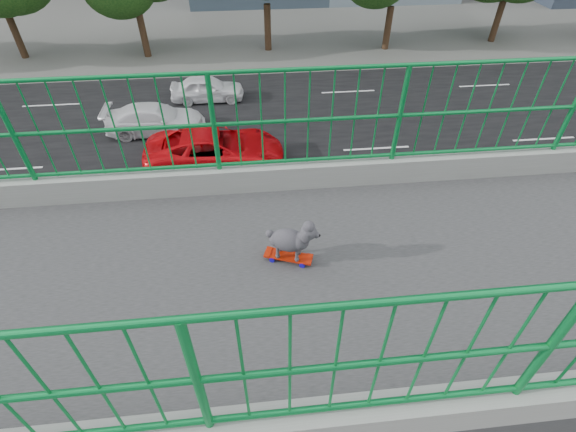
{
  "coord_description": "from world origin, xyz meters",
  "views": [
    {
      "loc": [
        2.52,
        2.37,
        9.96
      ],
      "look_at": [
        -0.72,
        2.71,
        7.11
      ],
      "focal_mm": 25.7,
      "sensor_mm": 36.0,
      "label": 1
    }
  ],
  "objects_px": {
    "skateboard": "(288,257)",
    "car_4": "(207,88)",
    "car_0": "(335,257)",
    "poodle": "(291,239)",
    "car_2": "(215,150)",
    "car_3": "(155,119)"
  },
  "relations": [
    {
      "from": "car_0",
      "to": "car_4",
      "type": "height_order",
      "value": "car_0"
    },
    {
      "from": "car_0",
      "to": "car_2",
      "type": "height_order",
      "value": "car_2"
    },
    {
      "from": "poodle",
      "to": "car_2",
      "type": "height_order",
      "value": "poodle"
    },
    {
      "from": "skateboard",
      "to": "car_2",
      "type": "bearing_deg",
      "value": -152.08
    },
    {
      "from": "car_0",
      "to": "car_3",
      "type": "height_order",
      "value": "car_3"
    },
    {
      "from": "car_2",
      "to": "car_4",
      "type": "height_order",
      "value": "car_2"
    },
    {
      "from": "car_0",
      "to": "car_4",
      "type": "bearing_deg",
      "value": -160.78
    },
    {
      "from": "car_2",
      "to": "car_4",
      "type": "xyz_separation_m",
      "value": [
        -6.4,
        -0.62,
        -0.14
      ]
    },
    {
      "from": "skateboard",
      "to": "car_0",
      "type": "relative_size",
      "value": 0.13
    },
    {
      "from": "car_0",
      "to": "car_2",
      "type": "bearing_deg",
      "value": -149.01
    },
    {
      "from": "skateboard",
      "to": "car_0",
      "type": "bearing_deg",
      "value": -179.93
    },
    {
      "from": "skateboard",
      "to": "car_3",
      "type": "height_order",
      "value": "skateboard"
    },
    {
      "from": "skateboard",
      "to": "poodle",
      "type": "relative_size",
      "value": 0.99
    },
    {
      "from": "car_3",
      "to": "poodle",
      "type": "bearing_deg",
      "value": -163.0
    },
    {
      "from": "skateboard",
      "to": "car_3",
      "type": "bearing_deg",
      "value": -143.49
    },
    {
      "from": "poodle",
      "to": "car_2",
      "type": "relative_size",
      "value": 0.09
    },
    {
      "from": "skateboard",
      "to": "poodle",
      "type": "height_order",
      "value": "poodle"
    },
    {
      "from": "skateboard",
      "to": "car_4",
      "type": "height_order",
      "value": "skateboard"
    },
    {
      "from": "poodle",
      "to": "car_0",
      "type": "height_order",
      "value": "poodle"
    },
    {
      "from": "car_4",
      "to": "poodle",
      "type": "bearing_deg",
      "value": -172.56
    },
    {
      "from": "car_3",
      "to": "skateboard",
      "type": "bearing_deg",
      "value": -163.07
    },
    {
      "from": "poodle",
      "to": "car_0",
      "type": "bearing_deg",
      "value": -179.68
    }
  ]
}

